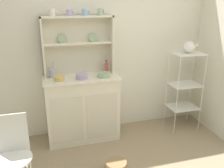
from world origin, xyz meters
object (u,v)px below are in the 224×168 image
Objects in this scene: bakers_rack at (185,82)px; bowl_mixing_large at (59,78)px; floor_basket at (116,167)px; utensil_jar at (52,73)px; hutch_shelf_unit at (78,41)px; wire_chair at (12,150)px; porcelain_teapot at (189,47)px; jam_bottle at (106,68)px; hutch_cabinet at (83,108)px; cup_cream_0 at (52,12)px.

bakers_rack is 1.80m from bowl_mixing_large.
utensil_jar is (-0.60, 0.90, 0.89)m from floor_basket.
hutch_shelf_unit is 1.08× the size of wire_chair.
bowl_mixing_large is 0.17m from utensil_jar.
jam_bottle is at bearing 171.27° from porcelain_teapot.
jam_bottle is (1.17, 0.97, 0.46)m from wire_chair.
jam_bottle is at bearing 13.80° from bowl_mixing_large.
porcelain_teapot is at bearing -3.35° from hutch_cabinet.
cup_cream_0 is at bearing 173.34° from bakers_rack.
bakers_rack is 1.60m from floor_basket.
wire_chair is at bearing -127.54° from hutch_shelf_unit.
bowl_mixing_large is at bearing 82.35° from wire_chair.
porcelain_teapot is (1.13, -0.17, 0.26)m from jam_bottle.
cup_cream_0 reaches higher than bowl_mixing_large.
hutch_shelf_unit is at bearing 77.41° from wire_chair.
floor_basket is (0.24, -0.82, -0.40)m from hutch_cabinet.
jam_bottle is at bearing 171.28° from bakers_rack.
bakers_rack is 1.17m from jam_bottle.
porcelain_teapot is at bearing 180.00° from bakers_rack.
floor_basket is 1.89× the size of bowl_mixing_large.
cup_cream_0 is 1.87m from porcelain_teapot.
hutch_cabinet is 1.16× the size of wire_chair.
bakers_rack is 2.44m from wire_chair.
hutch_cabinet is 4.12× the size of floor_basket.
cup_cream_0 is (-1.80, 0.21, 0.98)m from bakers_rack.
porcelain_teapot is at bearing 30.32° from floor_basket.
utensil_jar is at bearing 174.90° from porcelain_teapot.
wire_chair is at bearing -122.59° from bowl_mixing_large.
cup_cream_0 is 0.80m from bowl_mixing_large.
utensil_jar reaches higher than wire_chair.
jam_bottle is at bearing 0.64° from utensil_jar.
utensil_jar is at bearing 123.87° from floor_basket.
bowl_mixing_large is 0.53× the size of utensil_jar.
porcelain_teapot is at bearing -5.10° from utensil_jar.
wire_chair is at bearing -160.97° from bakers_rack.
jam_bottle is at bearing 64.63° from wire_chair.
wire_chair is 1.64m from cup_cream_0.
hutch_cabinet is at bearing 176.65° from porcelain_teapot.
bowl_mixing_large is (-0.53, 0.75, 0.87)m from floor_basket.
wire_chair is at bearing -116.64° from cup_cream_0.
hutch_cabinet is 0.86× the size of bakers_rack.
utensil_jar is at bearing 174.90° from bakers_rack.
wire_chair is at bearing -140.32° from jam_bottle.
floor_basket is at bearing -149.72° from bakers_rack.
hutch_cabinet is 0.55m from bowl_mixing_large.
bakers_rack is at bearing -6.66° from cup_cream_0.
hutch_cabinet is 10.56× the size of cup_cream_0.
hutch_shelf_unit is 7.25× the size of bowl_mixing_large.
bakers_rack is at bearing -5.10° from utensil_jar.
hutch_cabinet is at bearing 176.65° from bakers_rack.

